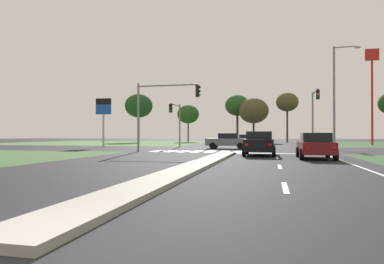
% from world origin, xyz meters
% --- Properties ---
extents(ground_plane, '(200.00, 200.00, 0.00)m').
position_xyz_m(ground_plane, '(0.00, 30.00, 0.00)').
color(ground_plane, black).
extents(grass_verge_far_left, '(35.00, 35.00, 0.01)m').
position_xyz_m(grass_verge_far_left, '(-25.50, 54.50, 0.00)').
color(grass_verge_far_left, '#476B38').
rests_on(grass_verge_far_left, ground).
extents(median_island_near, '(1.20, 22.00, 0.14)m').
position_xyz_m(median_island_near, '(0.00, 11.00, 0.07)').
color(median_island_near, gray).
rests_on(median_island_near, ground).
extents(median_island_far, '(1.20, 36.00, 0.14)m').
position_xyz_m(median_island_far, '(0.00, 55.00, 0.07)').
color(median_island_far, '#ADA89E').
rests_on(median_island_far, ground).
extents(lane_dash_near, '(0.14, 2.00, 0.01)m').
position_xyz_m(lane_dash_near, '(3.50, 5.97, 0.01)').
color(lane_dash_near, silver).
rests_on(lane_dash_near, ground).
extents(lane_dash_second, '(0.14, 2.00, 0.01)m').
position_xyz_m(lane_dash_second, '(3.50, 11.97, 0.01)').
color(lane_dash_second, silver).
rests_on(lane_dash_second, ground).
extents(lane_dash_third, '(0.14, 2.00, 0.01)m').
position_xyz_m(lane_dash_third, '(3.50, 17.97, 0.01)').
color(lane_dash_third, silver).
rests_on(lane_dash_third, ground).
extents(edge_line_right, '(0.14, 24.00, 0.01)m').
position_xyz_m(edge_line_right, '(6.85, 12.00, 0.01)').
color(edge_line_right, silver).
rests_on(edge_line_right, ground).
extents(stop_bar_near, '(6.40, 0.50, 0.01)m').
position_xyz_m(stop_bar_near, '(3.80, 23.00, 0.01)').
color(stop_bar_near, silver).
rests_on(stop_bar_near, ground).
extents(crosswalk_bar_near, '(0.70, 2.80, 0.01)m').
position_xyz_m(crosswalk_bar_near, '(-6.40, 24.80, 0.01)').
color(crosswalk_bar_near, silver).
rests_on(crosswalk_bar_near, ground).
extents(crosswalk_bar_second, '(0.70, 2.80, 0.01)m').
position_xyz_m(crosswalk_bar_second, '(-5.25, 24.80, 0.01)').
color(crosswalk_bar_second, silver).
rests_on(crosswalk_bar_second, ground).
extents(crosswalk_bar_third, '(0.70, 2.80, 0.01)m').
position_xyz_m(crosswalk_bar_third, '(-4.10, 24.80, 0.01)').
color(crosswalk_bar_third, silver).
rests_on(crosswalk_bar_third, ground).
extents(crosswalk_bar_fourth, '(0.70, 2.80, 0.01)m').
position_xyz_m(crosswalk_bar_fourth, '(-2.95, 24.80, 0.01)').
color(crosswalk_bar_fourth, silver).
rests_on(crosswalk_bar_fourth, ground).
extents(crosswalk_bar_fifth, '(0.70, 2.80, 0.01)m').
position_xyz_m(crosswalk_bar_fifth, '(-1.80, 24.80, 0.01)').
color(crosswalk_bar_fifth, silver).
rests_on(crosswalk_bar_fifth, ground).
extents(crosswalk_bar_sixth, '(0.70, 2.80, 0.01)m').
position_xyz_m(crosswalk_bar_sixth, '(-0.65, 24.80, 0.01)').
color(crosswalk_bar_sixth, silver).
rests_on(crosswalk_bar_sixth, ground).
extents(crosswalk_bar_seventh, '(0.70, 2.80, 0.01)m').
position_xyz_m(crosswalk_bar_seventh, '(0.50, 24.80, 0.01)').
color(crosswalk_bar_seventh, silver).
rests_on(crosswalk_bar_seventh, ground).
extents(car_grey_near, '(4.33, 1.99, 1.56)m').
position_xyz_m(car_grey_near, '(-1.17, 31.42, 0.80)').
color(car_grey_near, slate).
rests_on(car_grey_near, ground).
extents(car_navy_second, '(2.01, 4.37, 1.48)m').
position_xyz_m(car_navy_second, '(-2.22, 62.67, 0.76)').
color(car_navy_second, '#161E47').
rests_on(car_navy_second, ground).
extents(car_black_third, '(2.09, 4.64, 1.62)m').
position_xyz_m(car_black_third, '(2.36, 20.42, 0.82)').
color(car_black_third, black).
rests_on(car_black_third, ground).
extents(car_maroon_fourth, '(1.98, 4.26, 1.50)m').
position_xyz_m(car_maroon_fourth, '(5.65, 17.74, 0.77)').
color(car_maroon_fourth, maroon).
rests_on(car_maroon_fourth, ground).
extents(traffic_signal_far_right, '(0.32, 4.73, 6.14)m').
position_xyz_m(traffic_signal_far_right, '(7.60, 34.98, 4.21)').
color(traffic_signal_far_right, gray).
rests_on(traffic_signal_far_right, ground).
extents(traffic_signal_far_left, '(0.32, 4.16, 5.09)m').
position_xyz_m(traffic_signal_far_left, '(-7.60, 35.05, 3.50)').
color(traffic_signal_far_left, gray).
rests_on(traffic_signal_far_left, ground).
extents(traffic_signal_near_left, '(5.37, 0.32, 5.67)m').
position_xyz_m(traffic_signal_near_left, '(-5.64, 23.40, 3.95)').
color(traffic_signal_near_left, gray).
rests_on(traffic_signal_near_left, ground).
extents(street_lamp_second, '(2.39, 0.32, 9.56)m').
position_xyz_m(street_lamp_second, '(8.99, 30.43, 5.33)').
color(street_lamp_second, gray).
rests_on(street_lamp_second, ground).
extents(pedestrian_at_median, '(0.34, 0.34, 1.79)m').
position_xyz_m(pedestrian_at_median, '(0.11, 42.47, 1.23)').
color(pedestrian_at_median, maroon).
rests_on(pedestrian_at_median, median_island_far).
extents(fastfood_pole_sign, '(1.80, 0.40, 13.41)m').
position_xyz_m(fastfood_pole_sign, '(16.85, 48.93, 9.63)').
color(fastfood_pole_sign, red).
rests_on(fastfood_pole_sign, ground).
extents(fuel_price_totem, '(1.80, 0.24, 5.54)m').
position_xyz_m(fuel_price_totem, '(-15.42, 32.36, 4.04)').
color(fuel_price_totem, silver).
rests_on(fuel_price_totem, ground).
extents(treeline_near, '(5.56, 5.56, 9.65)m').
position_xyz_m(treeline_near, '(-22.81, 61.44, 7.26)').
color(treeline_near, '#423323').
rests_on(treeline_near, ground).
extents(treeline_second, '(4.55, 4.55, 7.69)m').
position_xyz_m(treeline_second, '(-13.82, 66.51, 5.74)').
color(treeline_second, '#423323').
rests_on(treeline_second, ground).
extents(treeline_third, '(4.74, 4.74, 9.18)m').
position_xyz_m(treeline_third, '(-3.28, 63.58, 7.12)').
color(treeline_third, '#423323').
rests_on(treeline_third, ground).
extents(treeline_fourth, '(5.56, 5.56, 8.33)m').
position_xyz_m(treeline_fourth, '(-0.08, 61.93, 5.95)').
color(treeline_fourth, '#423323').
rests_on(treeline_fourth, ground).
extents(treeline_fifth, '(4.06, 4.06, 9.20)m').
position_xyz_m(treeline_fifth, '(6.01, 62.19, 7.43)').
color(treeline_fifth, '#423323').
rests_on(treeline_fifth, ground).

